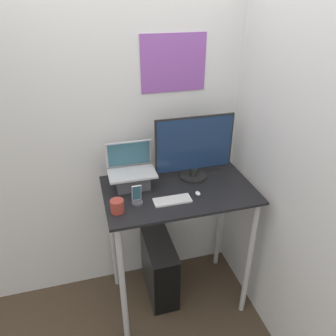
# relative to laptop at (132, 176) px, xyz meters

# --- Properties ---
(ground_plane) EXTENTS (12.00, 12.00, 0.00)m
(ground_plane) POSITION_rel_laptop_xyz_m (0.31, -0.44, -1.19)
(ground_plane) COLOR #473828
(wall_back) EXTENTS (6.00, 0.06, 2.60)m
(wall_back) POSITION_rel_laptop_xyz_m (0.31, 0.30, 0.11)
(wall_back) COLOR silver
(wall_back) RESTS_ON ground_plane
(wall_side_right) EXTENTS (0.05, 6.00, 2.60)m
(wall_side_right) POSITION_rel_laptop_xyz_m (0.93, -0.44, 0.11)
(wall_side_right) COLOR silver
(wall_side_right) RESTS_ON ground_plane
(desk) EXTENTS (1.06, 0.66, 1.10)m
(desk) POSITION_rel_laptop_xyz_m (0.31, -0.12, -0.30)
(desk) COLOR black
(desk) RESTS_ON ground_plane
(laptop) EXTENTS (0.33, 0.22, 0.32)m
(laptop) POSITION_rel_laptop_xyz_m (0.00, 0.00, 0.00)
(laptop) COLOR #4C4C51
(laptop) RESTS_ON desk
(monitor) EXTENTS (0.58, 0.20, 0.48)m
(monitor) POSITION_rel_laptop_xyz_m (0.46, 0.01, 0.14)
(monitor) COLOR black
(monitor) RESTS_ON desk
(keyboard) EXTENTS (0.25, 0.10, 0.02)m
(keyboard) POSITION_rel_laptop_xyz_m (0.22, -0.25, -0.08)
(keyboard) COLOR white
(keyboard) RESTS_ON desk
(mouse) EXTENTS (0.03, 0.05, 0.02)m
(mouse) POSITION_rel_laptop_xyz_m (0.42, -0.23, -0.08)
(mouse) COLOR white
(mouse) RESTS_ON desk
(cell_phone) EXTENTS (0.07, 0.07, 0.14)m
(cell_phone) POSITION_rel_laptop_xyz_m (-0.01, -0.22, -0.05)
(cell_phone) COLOR #4C4C51
(cell_phone) RESTS_ON desk
(computer_tower) EXTENTS (0.22, 0.50, 0.53)m
(computer_tower) POSITION_rel_laptop_xyz_m (0.18, -0.02, -0.92)
(computer_tower) COLOR black
(computer_tower) RESTS_ON ground_plane
(mug) EXTENTS (0.09, 0.09, 0.09)m
(mug) POSITION_rel_laptop_xyz_m (-0.15, -0.27, -0.05)
(mug) COLOR #9E382D
(mug) RESTS_ON desk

